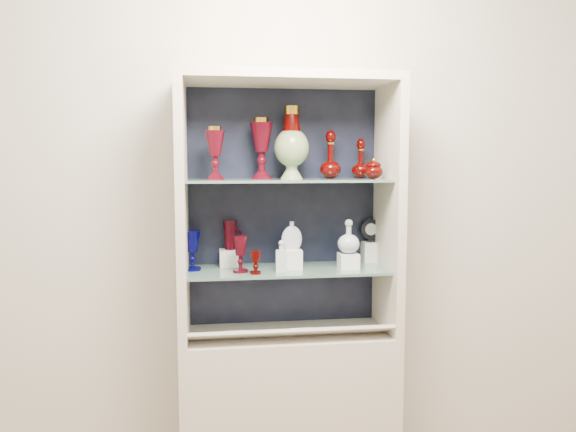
{
  "coord_description": "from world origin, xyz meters",
  "views": [
    {
      "loc": [
        -0.36,
        -1.02,
        1.56
      ],
      "look_at": [
        0.0,
        1.53,
        1.3
      ],
      "focal_mm": 35.0,
      "sensor_mm": 36.0,
      "label": 1
    }
  ],
  "objects": [
    {
      "name": "clear_round_decanter",
      "position": [
        0.29,
        1.52,
        1.2
      ],
      "size": [
        0.14,
        0.14,
        0.15
      ],
      "primitive_type": null,
      "rotation": [
        0.0,
        0.0,
        -0.43
      ],
      "color": "#ADC2C6",
      "rests_on": "riser_clear_round_decanter"
    },
    {
      "name": "cabinet_side_right",
      "position": [
        0.48,
        1.53,
        1.32
      ],
      "size": [
        0.04,
        0.4,
        1.15
      ],
      "primitive_type": "cube",
      "color": "beige",
      "rests_on": "cabinet_base"
    },
    {
      "name": "pedestal_lamp_left",
      "position": [
        -0.33,
        1.54,
        1.59
      ],
      "size": [
        0.1,
        0.1,
        0.24
      ],
      "primitive_type": null,
      "rotation": [
        0.0,
        0.0,
        0.12
      ],
      "color": "#430711",
      "rests_on": "shelf_upper"
    },
    {
      "name": "shelf_upper",
      "position": [
        0.0,
        1.55,
        1.46
      ],
      "size": [
        0.92,
        0.34,
        0.01
      ],
      "primitive_type": "cube",
      "color": "slate",
      "rests_on": "cabinet_side_left"
    },
    {
      "name": "wall_back",
      "position": [
        0.0,
        1.75,
        1.4
      ],
      "size": [
        3.5,
        0.02,
        2.8
      ],
      "primitive_type": "cube",
      "color": "beige",
      "rests_on": "ground"
    },
    {
      "name": "riser_cameo_medallion",
      "position": [
        0.44,
        1.67,
        1.1
      ],
      "size": [
        0.08,
        0.08,
        0.1
      ],
      "primitive_type": "cube",
      "color": "silver",
      "rests_on": "shelf_lower"
    },
    {
      "name": "label_card_1",
      "position": [
        0.04,
        1.42,
        0.8
      ],
      "size": [
        0.1,
        0.06,
        0.03
      ],
      "primitive_type": "cube",
      "rotation": [
        -0.44,
        0.0,
        0.0
      ],
      "color": "white",
      "rests_on": "label_ledge"
    },
    {
      "name": "label_ledge",
      "position": [
        0.0,
        1.42,
        0.78
      ],
      "size": [
        0.92,
        0.17,
        0.09
      ],
      "primitive_type": "cube",
      "rotation": [
        -0.44,
        0.0,
        0.0
      ],
      "color": "beige",
      "rests_on": "cabinet_base"
    },
    {
      "name": "ruby_pitcher",
      "position": [
        -0.26,
        1.65,
        1.2
      ],
      "size": [
        0.12,
        0.09,
        0.14
      ],
      "primitive_type": null,
      "rotation": [
        0.0,
        0.0,
        0.24
      ],
      "color": "#430711",
      "rests_on": "riser_ruby_pitcher"
    },
    {
      "name": "lidded_bowl",
      "position": [
        0.4,
        1.5,
        1.52
      ],
      "size": [
        0.12,
        0.12,
        0.1
      ],
      "primitive_type": null,
      "rotation": [
        0.0,
        0.0,
        -0.39
      ],
      "color": "#3E0200",
      "rests_on": "shelf_upper"
    },
    {
      "name": "clear_square_bottle",
      "position": [
        -0.04,
        1.49,
        1.12
      ],
      "size": [
        0.06,
        0.06,
        0.14
      ],
      "primitive_type": null,
      "rotation": [
        0.0,
        0.0,
        -0.15
      ],
      "color": "#ADC2C6",
      "rests_on": "shelf_lower"
    },
    {
      "name": "flat_flask",
      "position": [
        0.02,
        1.55,
        1.21
      ],
      "size": [
        0.1,
        0.05,
        0.14
      ],
      "primitive_type": null,
      "rotation": [
        0.0,
        0.0,
        0.09
      ],
      "color": "silver",
      "rests_on": "riser_flat_flask"
    },
    {
      "name": "ruby_decanter_b",
      "position": [
        0.37,
        1.63,
        1.57
      ],
      "size": [
        0.09,
        0.09,
        0.2
      ],
      "primitive_type": null,
      "rotation": [
        0.0,
        0.0,
        0.1
      ],
      "color": "#3E0200",
      "rests_on": "shelf_upper"
    },
    {
      "name": "cabinet_base",
      "position": [
        0.0,
        1.53,
        0.38
      ],
      "size": [
        1.0,
        0.4,
        0.75
      ],
      "primitive_type": "cube",
      "color": "beige",
      "rests_on": "ground"
    },
    {
      "name": "pedestal_lamp_right",
      "position": [
        -0.11,
        1.6,
        1.61
      ],
      "size": [
        0.12,
        0.12,
        0.28
      ],
      "primitive_type": null,
      "rotation": [
        0.0,
        0.0,
        -0.11
      ],
      "color": "#430711",
      "rests_on": "shelf_upper"
    },
    {
      "name": "cobalt_goblet",
      "position": [
        -0.44,
        1.57,
        1.14
      ],
      "size": [
        0.09,
        0.09,
        0.18
      ],
      "primitive_type": null,
      "rotation": [
        0.0,
        0.0,
        0.25
      ],
      "color": "#000047",
      "rests_on": "shelf_lower"
    },
    {
      "name": "cameo_medallion",
      "position": [
        0.44,
        1.67,
        1.21
      ],
      "size": [
        0.1,
        0.04,
        0.12
      ],
      "primitive_type": null,
      "rotation": [
        0.0,
        0.0,
        0.03
      ],
      "color": "black",
      "rests_on": "riser_cameo_medallion"
    },
    {
      "name": "cabinet_back_panel",
      "position": [
        0.0,
        1.72,
        1.32
      ],
      "size": [
        0.98,
        0.02,
        1.15
      ],
      "primitive_type": "cube",
      "color": "black",
      "rests_on": "cabinet_base"
    },
    {
      "name": "enamel_urn",
      "position": [
        0.02,
        1.58,
        1.64
      ],
      "size": [
        0.18,
        0.18,
        0.34
      ],
      "primitive_type": null,
      "rotation": [
        0.0,
        0.0,
        -0.11
      ],
      "color": "#0A4018",
      "rests_on": "shelf_upper"
    },
    {
      "name": "riser_flat_flask",
      "position": [
        0.02,
        1.55,
        1.09
      ],
      "size": [
        0.09,
        0.09,
        0.09
      ],
      "primitive_type": "cube",
      "color": "silver",
      "rests_on": "shelf_lower"
    },
    {
      "name": "riser_ruby_pitcher",
      "position": [
        -0.26,
        1.65,
        1.09
      ],
      "size": [
        0.1,
        0.1,
        0.08
      ],
      "primitive_type": "cube",
      "color": "silver",
      "rests_on": "shelf_lower"
    },
    {
      "name": "ruby_decanter_a",
      "position": [
        0.21,
        1.6,
        1.6
      ],
      "size": [
        0.12,
        0.12,
        0.25
      ],
      "primitive_type": null,
      "rotation": [
        0.0,
        0.0,
        -0.2
      ],
      "color": "#3E0200",
      "rests_on": "shelf_upper"
    },
    {
      "name": "shelf_lower",
      "position": [
        0.0,
        1.55,
        1.04
      ],
      "size": [
        0.92,
        0.34,
        0.01
      ],
      "primitive_type": "cube",
      "color": "slate",
      "rests_on": "cabinet_side_left"
    },
    {
      "name": "ruby_goblet_tall",
      "position": [
        -0.22,
        1.5,
        1.13
      ],
      "size": [
        0.08,
        0.08,
        0.17
      ],
      "primitive_type": null,
      "rotation": [
        0.0,
        0.0,
        -0.27
      ],
      "color": "#430711",
      "rests_on": "shelf_lower"
    },
    {
      "name": "riser_clear_round_decanter",
      "position": [
        0.29,
        1.52,
        1.08
      ],
      "size": [
        0.09,
        0.09,
        0.07
      ],
      "primitive_type": "cube",
      "color": "silver",
      "rests_on": "shelf_lower"
    },
    {
      "name": "ruby_goblet_small",
      "position": [
        -0.16,
        1.45,
        1.1
      ],
      "size": [
        0.06,
        0.06,
        0.1
      ],
      "primitive_type": null,
      "rotation": [
        0.0,
        0.0,
        0.18
      ],
      "color": "#3E0200",
      "rests_on": "shelf_lower"
    },
    {
      "name": "cabinet_side_left",
      "position": [
        -0.48,
        1.53,
        1.32
      ],
      "size": [
        0.04,
        0.4,
        1.15
      ],
      "primitive_type": "cube",
      "color": "beige",
      "rests_on": "cabinet_base"
    },
    {
      "name": "label_card_0",
      "position": [
        -0.25,
        1.42,
        0.8
      ],
      "size": [
        0.1,
        0.06,
        0.03
      ],
      "primitive_type": "cube",
      "rotation": [
        -0.44,
        0.0,
        0.0
      ],
      "color": "white",
      "rests_on": "label_ledge"
    },
    {
      "name": "cabinet_top_cap",
      "position": [
        0.0,
        1.53,
        1.92
      ],
      "size": [
        1.0,
        0.4,
        0.04
      ],
      "primitive_type": "cube",
      "color": "beige",
      "rests_on": "cabinet_side_left"
    }
  ]
}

